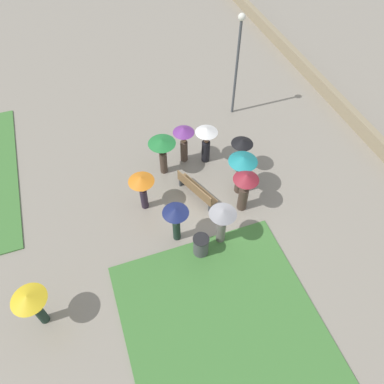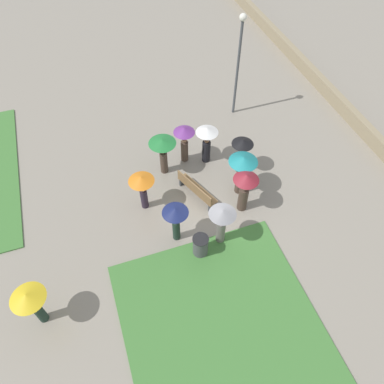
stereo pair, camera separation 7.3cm
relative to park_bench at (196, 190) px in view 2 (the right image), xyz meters
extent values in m
plane|color=gray|center=(-1.07, -0.63, -0.48)|extent=(90.00, 90.00, 0.00)
cube|color=#427A38|center=(-6.95, 0.98, -0.45)|extent=(9.78, 6.23, 0.06)
cube|color=brown|center=(0.03, -0.07, -0.05)|extent=(2.00, 1.15, 0.05)
cube|color=brown|center=(-0.04, 0.10, 0.20)|extent=(1.86, 0.80, 0.45)
cube|color=#383D42|center=(-0.80, -0.41, -0.28)|extent=(0.22, 0.38, 0.40)
cube|color=#383D42|center=(0.86, 0.27, -0.28)|extent=(0.22, 0.38, 0.40)
cylinder|color=#474C51|center=(4.59, -3.61, 1.87)|extent=(0.12, 0.12, 4.69)
sphere|color=white|center=(4.59, -3.61, 4.37)|extent=(0.32, 0.32, 0.32)
cylinder|color=#4C4C51|center=(-2.53, 0.72, -0.02)|extent=(0.55, 0.55, 0.91)
cylinder|color=black|center=(-2.53, 0.72, 0.45)|extent=(0.59, 0.59, 0.03)
cylinder|color=#2D2333|center=(0.23, 2.11, 0.02)|extent=(0.38, 0.38, 0.99)
sphere|color=tan|center=(0.23, 2.11, 0.62)|extent=(0.22, 0.22, 0.22)
cylinder|color=#4C4C4F|center=(0.23, 2.11, 0.91)|extent=(0.02, 0.02, 0.35)
cone|color=orange|center=(0.23, 2.11, 1.19)|extent=(1.00, 1.00, 0.22)
cylinder|color=#47382D|center=(1.82, 0.82, 0.08)|extent=(0.43, 0.43, 1.12)
sphere|color=brown|center=(1.82, 0.82, 0.74)|extent=(0.20, 0.20, 0.20)
cylinder|color=#4C4C4F|center=(1.82, 0.82, 1.02)|extent=(0.02, 0.02, 0.35)
cone|color=#237A38|center=(1.82, 0.82, 1.29)|extent=(1.14, 1.14, 0.20)
cylinder|color=black|center=(1.86, -1.13, 0.06)|extent=(0.40, 0.40, 1.08)
sphere|color=brown|center=(1.86, -1.13, 0.72)|extent=(0.22, 0.22, 0.22)
cylinder|color=#4C4C4F|center=(1.86, -1.13, 1.00)|extent=(0.02, 0.02, 0.35)
cone|color=white|center=(1.86, -1.13, 1.29)|extent=(0.96, 0.96, 0.22)
cylinder|color=#47382D|center=(-1.12, -1.56, 0.11)|extent=(0.51, 0.51, 1.16)
sphere|color=beige|center=(-1.12, -1.56, 0.79)|extent=(0.21, 0.21, 0.21)
cylinder|color=#4C4C4F|center=(-1.12, -1.56, 1.07)|extent=(0.02, 0.02, 0.35)
cone|color=maroon|center=(-1.12, -1.56, 1.37)|extent=(0.98, 0.98, 0.26)
cylinder|color=#47382D|center=(2.21, -0.24, 0.05)|extent=(0.40, 0.40, 1.06)
sphere|color=#997051|center=(2.21, -0.24, 0.69)|extent=(0.21, 0.21, 0.21)
cylinder|color=#4C4C4F|center=(2.21, -0.24, 0.97)|extent=(0.02, 0.02, 0.35)
cone|color=#703389|center=(2.21, -0.24, 1.26)|extent=(0.91, 0.91, 0.24)
cylinder|color=slate|center=(-2.26, -0.16, 0.09)|extent=(0.35, 0.35, 1.14)
sphere|color=brown|center=(-2.26, -0.16, 0.76)|extent=(0.19, 0.19, 0.19)
cylinder|color=#4C4C4F|center=(-2.26, -0.16, 1.03)|extent=(0.02, 0.02, 0.35)
cone|color=gray|center=(-2.26, -0.16, 1.31)|extent=(0.99, 0.99, 0.22)
cylinder|color=#1E3328|center=(-1.61, 1.35, 0.04)|extent=(0.40, 0.40, 1.03)
sphere|color=tan|center=(-1.61, 1.35, 0.66)|extent=(0.23, 0.23, 0.23)
cylinder|color=#4C4C4F|center=(-1.61, 1.35, 0.95)|extent=(0.02, 0.02, 0.35)
cone|color=navy|center=(-1.61, 1.35, 1.24)|extent=(0.95, 0.95, 0.23)
cylinder|color=#47382D|center=(-0.26, -1.82, 0.12)|extent=(0.46, 0.46, 1.19)
sphere|color=#997051|center=(-0.26, -1.82, 0.82)|extent=(0.21, 0.21, 0.21)
cylinder|color=#4C4C4F|center=(-0.26, -1.82, 1.10)|extent=(0.02, 0.02, 0.35)
cone|color=#197075|center=(-0.26, -1.82, 1.38)|extent=(1.14, 1.14, 0.23)
cylinder|color=slate|center=(0.82, -2.30, 0.03)|extent=(0.40, 0.40, 1.02)
sphere|color=brown|center=(0.82, -2.30, 0.63)|extent=(0.19, 0.19, 0.19)
cylinder|color=#4C4C4F|center=(0.82, -2.30, 0.91)|extent=(0.02, 0.02, 0.35)
cone|color=black|center=(0.82, -2.30, 1.19)|extent=(0.91, 0.91, 0.22)
cylinder|color=#1E3328|center=(-3.19, 6.41, 0.06)|extent=(0.40, 0.40, 1.07)
sphere|color=#997051|center=(-3.19, 6.41, 0.69)|extent=(0.20, 0.20, 0.20)
cylinder|color=#4C4C4F|center=(-3.19, 6.41, 0.96)|extent=(0.02, 0.02, 0.35)
cone|color=gold|center=(-3.19, 6.41, 1.26)|extent=(1.09, 1.09, 0.25)
camera|label=1|loc=(-9.02, 3.36, 11.71)|focal=35.00mm
camera|label=2|loc=(-9.04, 3.29, 11.71)|focal=35.00mm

